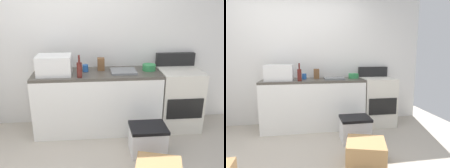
% 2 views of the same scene
% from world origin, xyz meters
% --- Properties ---
extents(ground_plane, '(6.00, 6.00, 0.00)m').
position_xyz_m(ground_plane, '(0.00, 0.00, 0.00)').
color(ground_plane, '#B2A899').
extents(wall_back, '(5.00, 0.10, 2.60)m').
position_xyz_m(wall_back, '(0.00, 1.55, 1.30)').
color(wall_back, silver).
rests_on(wall_back, ground_plane).
extents(kitchen_counter, '(1.80, 0.60, 0.90)m').
position_xyz_m(kitchen_counter, '(0.30, 1.20, 0.45)').
color(kitchen_counter, white).
rests_on(kitchen_counter, ground_plane).
extents(stove_oven, '(0.60, 0.61, 1.10)m').
position_xyz_m(stove_oven, '(1.52, 1.21, 0.47)').
color(stove_oven, silver).
rests_on(stove_oven, ground_plane).
extents(microwave, '(0.46, 0.34, 0.27)m').
position_xyz_m(microwave, '(-0.28, 1.14, 1.04)').
color(microwave, white).
rests_on(microwave, kitchen_counter).
extents(sink_basin, '(0.36, 0.32, 0.03)m').
position_xyz_m(sink_basin, '(0.67, 1.17, 0.92)').
color(sink_basin, slate).
rests_on(sink_basin, kitchen_counter).
extents(wine_bottle, '(0.07, 0.07, 0.30)m').
position_xyz_m(wine_bottle, '(0.07, 0.99, 1.01)').
color(wine_bottle, '#591E19').
rests_on(wine_bottle, kitchen_counter).
extents(coffee_mug, '(0.08, 0.08, 0.10)m').
position_xyz_m(coffee_mug, '(0.14, 1.25, 0.95)').
color(coffee_mug, '#2659A5').
rests_on(coffee_mug, kitchen_counter).
extents(knife_block, '(0.10, 0.10, 0.18)m').
position_xyz_m(knife_block, '(0.36, 1.31, 0.99)').
color(knife_block, brown).
rests_on(knife_block, kitchen_counter).
extents(mixing_bowl, '(0.19, 0.19, 0.09)m').
position_xyz_m(mixing_bowl, '(1.06, 1.23, 0.95)').
color(mixing_bowl, '#338C4C').
rests_on(mixing_bowl, kitchen_counter).
extents(cardboard_box_large, '(0.56, 0.52, 0.29)m').
position_xyz_m(cardboard_box_large, '(0.88, -0.12, 0.15)').
color(cardboard_box_large, '#A37A4C').
rests_on(cardboard_box_large, ground_plane).
extents(storage_bin, '(0.46, 0.36, 0.38)m').
position_xyz_m(storage_bin, '(0.91, 0.52, 0.19)').
color(storage_bin, silver).
rests_on(storage_bin, ground_plane).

